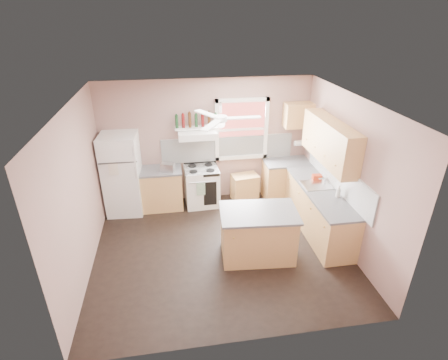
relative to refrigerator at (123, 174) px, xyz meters
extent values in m
plane|color=black|center=(1.81, -1.66, -0.86)|extent=(4.50, 4.50, 0.00)
plane|color=white|center=(1.81, -1.66, 1.84)|extent=(4.50, 4.50, 0.00)
cube|color=#906D64|center=(1.81, 0.37, 0.49)|extent=(4.50, 0.05, 2.70)
cube|color=#906D64|center=(4.09, -1.66, 0.49)|extent=(0.05, 4.00, 2.70)
cube|color=#906D64|center=(-0.46, -1.66, 0.49)|extent=(0.05, 4.00, 2.70)
cube|color=white|center=(2.26, 0.33, 0.31)|extent=(2.90, 0.03, 0.55)
cube|color=white|center=(4.05, -1.36, 0.31)|extent=(0.03, 2.60, 0.55)
cube|color=maroon|center=(2.56, 0.32, 0.74)|extent=(1.00, 0.02, 1.20)
cube|color=white|center=(2.56, 0.30, 0.74)|extent=(1.16, 0.07, 1.36)
cube|color=white|center=(0.00, 0.00, 0.00)|extent=(0.77, 0.75, 1.73)
cube|color=tan|center=(0.75, 0.04, -0.43)|extent=(0.90, 0.60, 0.86)
cube|color=#505052|center=(0.75, 0.04, 0.02)|extent=(0.92, 0.62, 0.04)
cube|color=silver|center=(0.94, -0.09, 0.13)|extent=(0.32, 0.24, 0.18)
cube|color=white|center=(1.64, 0.04, -0.43)|extent=(0.74, 0.67, 0.86)
cube|color=white|center=(1.58, 0.09, 0.76)|extent=(0.78, 0.50, 0.14)
cube|color=white|center=(1.58, 0.21, 0.86)|extent=(0.90, 0.26, 0.03)
cube|color=tan|center=(2.62, 0.09, -0.58)|extent=(0.62, 0.46, 0.57)
cube|color=tan|center=(3.56, 0.04, -0.43)|extent=(1.00, 0.60, 0.86)
cube|color=tan|center=(3.76, -1.36, -0.43)|extent=(0.60, 2.20, 0.86)
cube|color=#505052|center=(3.56, 0.04, 0.02)|extent=(1.02, 0.62, 0.04)
cube|color=#505052|center=(3.75, -1.36, 0.02)|extent=(0.62, 2.22, 0.04)
cube|color=silver|center=(3.75, -1.16, 0.03)|extent=(0.55, 0.45, 0.03)
cylinder|color=silver|center=(3.91, -1.16, 0.11)|extent=(0.03, 0.03, 0.14)
cube|color=tan|center=(3.89, -1.16, 0.92)|extent=(0.33, 1.80, 0.76)
cube|color=tan|center=(3.76, 0.17, 1.04)|extent=(0.60, 0.33, 0.52)
cylinder|color=white|center=(3.88, 0.20, 0.39)|extent=(0.26, 0.12, 0.12)
cube|color=tan|center=(2.42, -1.93, -0.43)|extent=(1.29, 0.88, 0.86)
cube|color=#505052|center=(2.42, -1.93, 0.02)|extent=(1.37, 0.95, 0.04)
cylinder|color=white|center=(1.81, -1.66, 1.59)|extent=(0.20, 0.20, 0.08)
imported|color=silver|center=(3.94, -1.67, 0.15)|extent=(0.12, 0.12, 0.23)
cube|color=#B22C0F|center=(3.85, -0.93, 0.09)|extent=(0.19, 0.14, 0.10)
cylinder|color=#143819|center=(1.18, 0.21, 1.01)|extent=(0.06, 0.06, 0.27)
cylinder|color=#590F0F|center=(1.32, 0.21, 1.02)|extent=(0.06, 0.06, 0.29)
cylinder|color=#3F230F|center=(1.45, 0.21, 1.03)|extent=(0.06, 0.06, 0.31)
cylinder|color=#143819|center=(1.58, 0.21, 1.01)|extent=(0.06, 0.06, 0.27)
cylinder|color=#590F0F|center=(1.72, 0.21, 1.02)|extent=(0.06, 0.06, 0.29)
cylinder|color=#3F230F|center=(1.85, 0.21, 1.03)|extent=(0.06, 0.06, 0.31)
cylinder|color=#143819|center=(1.98, 0.21, 1.01)|extent=(0.06, 0.06, 0.27)
camera|label=1|loc=(1.05, -6.77, 3.12)|focal=28.00mm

